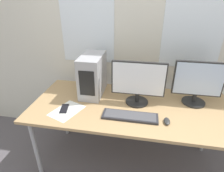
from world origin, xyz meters
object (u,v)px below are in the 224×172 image
Objects in this scene: pc_tower at (93,75)px; mouse at (167,121)px; monitor_right_near at (198,83)px; keyboard at (130,116)px; cell_phone at (64,109)px; monitor_main at (138,82)px.

pc_tower reaches higher than mouse.
mouse is at bearing -127.58° from monitor_right_near.
keyboard is 3.08× the size of cell_phone.
monitor_main is at bearing 134.47° from mouse.
pc_tower is at bearing 139.61° from keyboard.
pc_tower is 0.84× the size of monitor_main.
keyboard is at bearing -40.39° from pc_tower.
mouse is 0.92m from cell_phone.
mouse is at bearing -27.39° from pc_tower.
mouse is (0.74, -0.38, -0.20)m from pc_tower.
pc_tower is at bearing 166.78° from monitor_main.
pc_tower is at bearing 50.53° from cell_phone.
pc_tower is at bearing 178.94° from monitor_right_near.
pc_tower is 0.59m from keyboard.
monitor_main is 3.21× the size of cell_phone.
keyboard is (-0.04, -0.25, -0.21)m from monitor_main.
cell_phone is (-1.20, -0.33, -0.22)m from monitor_right_near.
pc_tower is 0.85m from mouse.
monitor_main is (0.47, -0.11, 0.01)m from pc_tower.
monitor_right_near is (1.02, -0.02, 0.01)m from pc_tower.
mouse is 0.64× the size of cell_phone.
cell_phone is at bearing 178.62° from keyboard.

